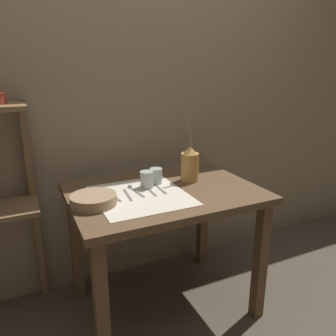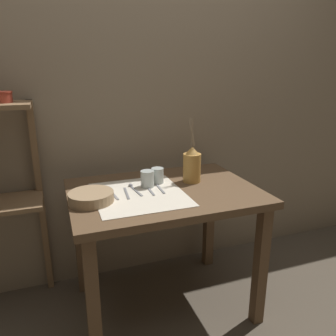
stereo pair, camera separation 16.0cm
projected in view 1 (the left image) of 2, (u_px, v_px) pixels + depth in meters
The scene contains 13 objects.
ground_plane at pixel (164, 304), 2.01m from camera, with size 12.00×12.00×0.00m, color brown.
stone_wall_back at pixel (132, 98), 2.07m from camera, with size 7.00×0.06×2.40m.
wooden_table at pixel (164, 209), 1.82m from camera, with size 1.02×0.74×0.75m.
linen_cloth at pixel (141, 195), 1.70m from camera, with size 0.46×0.50×0.00m.
pitcher_with_flowers at pixel (190, 165), 1.90m from camera, with size 0.10×0.10×0.38m.
wooden_bowl at pixel (94, 200), 1.58m from camera, with size 0.22×0.22×0.05m.
glass_tumbler_near at pixel (147, 179), 1.80m from camera, with size 0.07×0.07×0.09m.
glass_tumbler_far at pixel (156, 176), 1.87m from camera, with size 0.07×0.07×0.09m.
spoon_outer at pixel (110, 192), 1.73m from camera, with size 0.03×0.18×0.02m.
fork_outer at pixel (127, 194), 1.71m from camera, with size 0.03×0.17×0.00m.
spoon_inner at pixel (132, 189), 1.78m from camera, with size 0.04×0.18×0.02m.
fork_inner at pixel (150, 190), 1.76m from camera, with size 0.02×0.17×0.00m.
knife_center at pixel (160, 188), 1.79m from camera, with size 0.02×0.17×0.00m.
Camera 1 is at (-0.70, -1.53, 1.38)m, focal length 35.00 mm.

